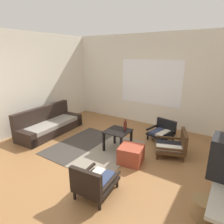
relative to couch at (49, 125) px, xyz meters
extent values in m
plane|color=olive|center=(2.01, -0.79, -0.22)|extent=(7.80, 7.80, 0.00)
cube|color=silver|center=(2.01, 2.27, 1.13)|extent=(5.60, 0.12, 2.70)
cube|color=white|center=(2.01, 2.20, 1.08)|extent=(1.89, 0.01, 1.32)
cube|color=silver|center=(-0.65, -0.49, 1.13)|extent=(0.12, 6.60, 2.70)
cube|color=#38332D|center=(1.17, -0.05, -0.22)|extent=(0.91, 1.86, 0.01)
cube|color=gray|center=(2.08, -0.05, -0.22)|extent=(0.91, 1.86, 0.01)
cube|color=black|center=(0.07, 0.00, -0.11)|extent=(0.82, 1.91, 0.22)
cube|color=gray|center=(0.10, 0.01, 0.05)|extent=(0.71, 1.72, 0.10)
cube|color=black|center=(-0.22, -0.02, 0.19)|extent=(0.27, 1.87, 0.61)
cube|color=black|center=(0.01, 0.85, -0.05)|extent=(0.70, 0.23, 0.35)
cube|color=black|center=(0.13, -0.84, -0.05)|extent=(0.70, 0.23, 0.35)
cube|color=black|center=(2.13, 0.19, 0.25)|extent=(0.53, 0.53, 0.02)
cube|color=black|center=(1.90, 0.41, 0.01)|extent=(0.04, 0.04, 0.46)
cube|color=black|center=(2.35, 0.41, 0.01)|extent=(0.04, 0.04, 0.46)
cube|color=black|center=(1.90, -0.04, 0.01)|extent=(0.04, 0.04, 0.46)
cube|color=black|center=(2.35, -0.04, 0.01)|extent=(0.04, 0.04, 0.46)
cylinder|color=black|center=(2.94, 0.97, -0.15)|extent=(0.04, 0.04, 0.14)
cylinder|color=black|center=(2.49, 1.08, -0.15)|extent=(0.04, 0.04, 0.14)
cylinder|color=black|center=(3.04, 1.42, -0.15)|extent=(0.04, 0.04, 0.14)
cylinder|color=black|center=(2.59, 1.52, -0.15)|extent=(0.04, 0.04, 0.14)
cube|color=black|center=(2.77, 1.25, -0.06)|extent=(0.65, 0.65, 0.05)
cube|color=beige|center=(2.85, 1.21, 0.00)|extent=(0.28, 0.51, 0.06)
cube|color=#2D3856|center=(2.67, 1.25, 0.00)|extent=(0.28, 0.51, 0.06)
cube|color=black|center=(2.82, 1.48, 0.12)|extent=(0.55, 0.19, 0.31)
cube|color=black|center=(3.01, 1.19, 0.06)|extent=(0.16, 0.53, 0.04)
cube|color=black|center=(2.52, 1.31, 0.06)|extent=(0.16, 0.53, 0.04)
cylinder|color=black|center=(2.35, -0.94, -0.15)|extent=(0.04, 0.04, 0.14)
cylinder|color=black|center=(2.80, -0.90, -0.15)|extent=(0.04, 0.04, 0.14)
cylinder|color=black|center=(2.40, -1.49, -0.15)|extent=(0.04, 0.04, 0.14)
cylinder|color=black|center=(2.85, -1.45, -0.15)|extent=(0.04, 0.04, 0.14)
cube|color=black|center=(2.60, -1.20, -0.06)|extent=(0.58, 0.68, 0.05)
cube|color=beige|center=(2.51, -1.19, 0.00)|extent=(0.23, 0.59, 0.06)
cube|color=#2D3856|center=(2.69, -1.17, 0.00)|extent=(0.23, 0.59, 0.06)
cube|color=black|center=(2.63, -1.48, 0.16)|extent=(0.53, 0.12, 0.38)
cube|color=black|center=(2.36, -1.22, 0.06)|extent=(0.10, 0.64, 0.04)
cube|color=black|center=(2.84, -1.18, 0.06)|extent=(0.10, 0.64, 0.04)
cylinder|color=#472D19|center=(3.04, 0.30, -0.16)|extent=(0.04, 0.04, 0.13)
cylinder|color=#472D19|center=(2.85, 0.81, -0.16)|extent=(0.04, 0.04, 0.13)
cylinder|color=#472D19|center=(3.52, 0.48, -0.16)|extent=(0.04, 0.04, 0.13)
cylinder|color=#472D19|center=(3.34, 0.99, -0.16)|extent=(0.04, 0.04, 0.13)
cube|color=#472D19|center=(3.19, 0.64, -0.07)|extent=(0.78, 0.79, 0.05)
cube|color=silver|center=(3.21, 0.53, -0.01)|extent=(0.58, 0.38, 0.06)
cube|color=black|center=(3.13, 0.74, -0.01)|extent=(0.58, 0.38, 0.06)
cube|color=#472D19|center=(3.44, 0.73, 0.15)|extent=(0.28, 0.61, 0.38)
cube|color=#472D19|center=(3.29, 0.37, 0.05)|extent=(0.58, 0.25, 0.04)
cube|color=#472D19|center=(3.09, 0.92, 0.05)|extent=(0.58, 0.25, 0.04)
cube|color=#993D28|center=(2.63, -0.10, -0.05)|extent=(0.53, 0.53, 0.35)
cube|color=black|center=(4.08, -1.08, 0.89)|extent=(0.01, 0.26, 0.30)
cylinder|color=#5B2319|center=(2.23, 0.35, 0.35)|extent=(0.07, 0.07, 0.19)
cylinder|color=#5B2319|center=(2.23, 0.35, 0.47)|extent=(0.03, 0.03, 0.06)
cylinder|color=olive|center=(4.08, -0.78, -0.08)|extent=(0.31, 0.31, 0.28)
camera|label=1|loc=(4.20, -3.19, 1.90)|focal=30.64mm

